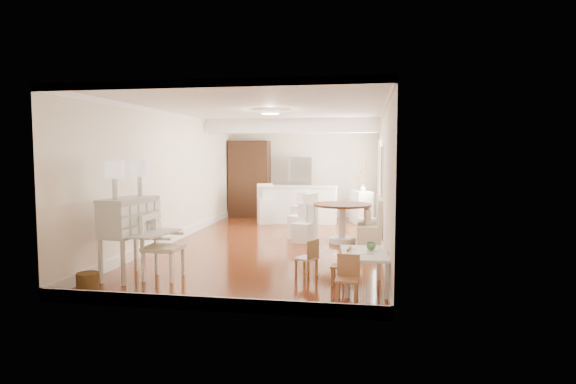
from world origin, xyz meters
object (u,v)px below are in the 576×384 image
(slip_chair_near, at_px, (303,223))
(breakfast_counter, at_px, (300,204))
(kids_chair_b, at_px, (306,258))
(pantry_cabinet, at_px, (250,179))
(kids_chair_a, at_px, (341,266))
(gustavian_armchair, at_px, (163,247))
(fridge, at_px, (312,188))
(bar_stool_left, at_px, (266,204))
(kids_table, at_px, (364,270))
(dining_table, at_px, (342,223))
(kids_chair_c, at_px, (347,279))
(slip_chair_far, at_px, (303,216))
(sideboard, at_px, (361,207))
(wicker_basket, at_px, (88,284))
(secretary_bureau, at_px, (129,238))
(bar_stool_right, at_px, (300,210))

(slip_chair_near, relative_size, breakfast_counter, 0.40)
(kids_chair_b, relative_size, breakfast_counter, 0.30)
(pantry_cabinet, bearing_deg, kids_chair_a, -66.37)
(breakfast_counter, xyz_separation_m, pantry_cabinet, (-1.70, 1.08, 0.63))
(gustavian_armchair, height_order, fridge, fridge)
(kids_chair_a, bearing_deg, slip_chair_near, -157.39)
(bar_stool_left, bearing_deg, kids_table, -88.10)
(gustavian_armchair, distance_m, breakfast_counter, 6.36)
(bar_stool_left, bearing_deg, dining_table, -71.01)
(kids_chair_c, distance_m, breakfast_counter, 7.14)
(gustavian_armchair, xyz_separation_m, slip_chair_far, (1.64, 3.80, 0.02))
(gustavian_armchair, height_order, sideboard, gustavian_armchair)
(pantry_cabinet, bearing_deg, wicker_basket, -91.57)
(breakfast_counter, distance_m, pantry_cabinet, 2.11)
(secretary_bureau, relative_size, gustavian_armchair, 1.25)
(kids_chair_a, height_order, fridge, fridge)
(secretary_bureau, bearing_deg, bar_stool_left, 89.09)
(breakfast_counter, height_order, sideboard, breakfast_counter)
(kids_table, bearing_deg, kids_chair_b, 150.00)
(secretary_bureau, xyz_separation_m, breakfast_counter, (1.80, 6.24, -0.11))
(kids_chair_b, xyz_separation_m, slip_chair_far, (-0.51, 3.34, 0.21))
(gustavian_armchair, height_order, slip_chair_far, slip_chair_far)
(wicker_basket, bearing_deg, pantry_cabinet, 88.43)
(kids_chair_b, xyz_separation_m, bar_stool_left, (-1.81, 5.47, 0.24))
(slip_chair_far, bearing_deg, fridge, -149.68)
(wicker_basket, xyz_separation_m, slip_chair_far, (2.32, 4.76, 0.37))
(fridge, bearing_deg, kids_table, -77.69)
(slip_chair_far, bearing_deg, kids_table, 47.10)
(kids_table, distance_m, breakfast_counter, 6.54)
(secretary_bureau, bearing_deg, kids_chair_b, 17.56)
(bar_stool_left, height_order, sideboard, bar_stool_left)
(fridge, bearing_deg, secretary_bureau, -105.34)
(kids_table, bearing_deg, kids_chair_c, -107.10)
(secretary_bureau, xyz_separation_m, kids_chair_c, (3.39, -0.72, -0.32))
(breakfast_counter, height_order, bar_stool_left, bar_stool_left)
(kids_table, relative_size, kids_chair_a, 1.83)
(kids_table, relative_size, kids_chair_c, 1.70)
(pantry_cabinet, bearing_deg, fridge, -0.90)
(secretary_bureau, bearing_deg, kids_chair_c, -4.23)
(gustavian_armchair, relative_size, kids_chair_b, 1.64)
(slip_chair_far, height_order, fridge, fridge)
(kids_table, relative_size, slip_chair_far, 1.02)
(bar_stool_right, bearing_deg, dining_table, -38.04)
(kids_table, bearing_deg, sideboard, 91.18)
(kids_chair_b, distance_m, bar_stool_right, 5.12)
(kids_chair_a, xyz_separation_m, fridge, (-1.26, 7.20, 0.61))
(wicker_basket, bearing_deg, kids_chair_a, 16.96)
(kids_chair_b, bearing_deg, bar_stool_left, -134.15)
(wicker_basket, distance_m, kids_chair_a, 3.55)
(breakfast_counter, distance_m, bar_stool_left, 0.95)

